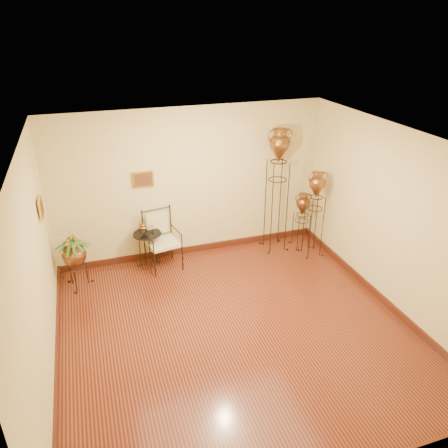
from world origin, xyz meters
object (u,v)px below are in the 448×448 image
object	(u,v)px
armchair	(163,241)
amphora_mid	(314,214)
planter_urn	(74,253)
side_table	(148,250)
amphora_tall	(277,190)

from	to	relation	value
armchair	amphora_mid	bearing A→B (deg)	-18.49
planter_urn	side_table	bearing A→B (deg)	9.89
amphora_mid	armchair	world-z (taller)	amphora_mid
planter_urn	amphora_mid	bearing A→B (deg)	-3.17
armchair	planter_urn	bearing A→B (deg)	174.85
amphora_tall	planter_urn	xyz separation A→B (m)	(-3.73, -0.22, -0.59)
amphora_mid	armchair	size ratio (longest dim) A/B	1.55
amphora_tall	amphora_mid	world-z (taller)	amphora_tall
amphora_mid	planter_urn	xyz separation A→B (m)	(-4.30, 0.24, -0.21)
amphora_mid	amphora_tall	bearing A→B (deg)	141.66
amphora_mid	side_table	size ratio (longest dim) A/B	1.88
amphora_tall	side_table	distance (m)	2.62
amphora_mid	side_table	xyz separation A→B (m)	(-3.05, 0.46, -0.48)
side_table	planter_urn	bearing A→B (deg)	-170.11
amphora_tall	planter_urn	world-z (taller)	amphora_tall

